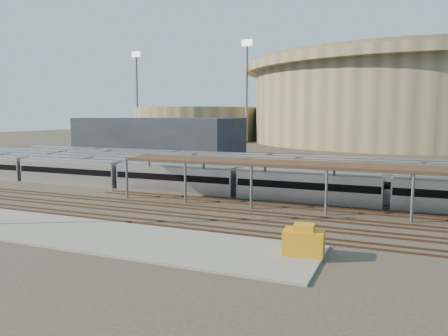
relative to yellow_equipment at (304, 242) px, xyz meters
name	(u,v)px	position (x,y,z in m)	size (l,w,h in m)	color
ground	(176,205)	(-18.50, 13.67, -1.15)	(420.00, 420.00, 0.00)	#383026
apron	(53,229)	(-23.50, -1.33, -1.05)	(50.00, 9.00, 0.20)	gray
subway_trains	(250,173)	(-15.41, 32.17, 0.65)	(125.25, 23.90, 3.60)	silver
inspection_shed	(371,169)	(3.50, 17.67, 3.83)	(60.30, 6.00, 5.30)	slate
empty_tracks	(155,212)	(-18.50, 8.67, -1.06)	(170.00, 9.62, 0.18)	#4C3323
stadium	(405,100)	(6.50, 153.67, 15.32)	(124.00, 124.00, 32.50)	gray
secondary_arena	(198,123)	(-78.50, 143.67, 5.85)	(56.00, 56.00, 14.00)	gray
service_building	(160,137)	(-53.50, 68.67, 3.85)	(42.00, 20.00, 10.00)	#1E232D
floodlight_0	(247,88)	(-48.50, 123.67, 19.49)	(4.00, 1.00, 38.40)	slate
floodlight_1	(137,92)	(-103.50, 133.67, 19.49)	(4.00, 1.00, 38.40)	slate
floodlight_3	(324,93)	(-28.50, 173.67, 19.49)	(4.00, 1.00, 38.40)	slate
yellow_equipment	(304,242)	(0.00, 0.00, 0.00)	(3.05, 1.91, 1.91)	orange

